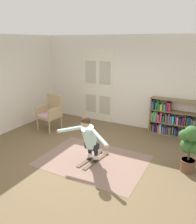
% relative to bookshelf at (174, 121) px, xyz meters
% --- Properties ---
extents(ground_plane, '(7.20, 7.20, 0.00)m').
position_rel_bookshelf_xyz_m(ground_plane, '(-1.64, -2.39, -0.46)').
color(ground_plane, brown).
extents(back_wall, '(6.00, 0.10, 2.90)m').
position_rel_bookshelf_xyz_m(back_wall, '(-1.64, 0.21, 0.99)').
color(back_wall, silver).
rests_on(back_wall, ground).
extents(side_wall_left, '(0.10, 6.00, 2.90)m').
position_rel_bookshelf_xyz_m(side_wall_left, '(-4.64, -1.99, 0.99)').
color(side_wall_left, silver).
rests_on(side_wall_left, ground).
extents(double_door, '(1.22, 0.05, 2.45)m').
position_rel_bookshelf_xyz_m(double_door, '(-2.63, 0.15, 0.77)').
color(double_door, silver).
rests_on(double_door, ground).
extents(rug, '(2.46, 1.77, 0.01)m').
position_rel_bookshelf_xyz_m(rug, '(-1.38, -2.44, -0.46)').
color(rug, '#7F6356').
rests_on(rug, ground).
extents(bookshelf, '(1.52, 0.30, 1.10)m').
position_rel_bookshelf_xyz_m(bookshelf, '(0.00, 0.00, 0.00)').
color(bookshelf, olive).
rests_on(bookshelf, ground).
extents(wicker_chair, '(0.66, 0.66, 1.10)m').
position_rel_bookshelf_xyz_m(wicker_chair, '(-3.53, -1.32, 0.12)').
color(wicker_chair, tan).
rests_on(wicker_chair, ground).
extents(potted_plant, '(0.50, 0.44, 1.07)m').
position_rel_bookshelf_xyz_m(potted_plant, '(0.65, -1.86, 0.16)').
color(potted_plant, brown).
rests_on(potted_plant, ground).
extents(skis_pair, '(0.39, 0.98, 0.07)m').
position_rel_bookshelf_xyz_m(skis_pair, '(-1.38, -2.41, -0.44)').
color(skis_pair, '#4D3826').
rests_on(skis_pair, rug).
extents(person_skier, '(1.42, 0.67, 1.10)m').
position_rel_bookshelf_xyz_m(person_skier, '(-1.40, -2.59, 0.22)').
color(person_skier, white).
rests_on(person_skier, skis_pair).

